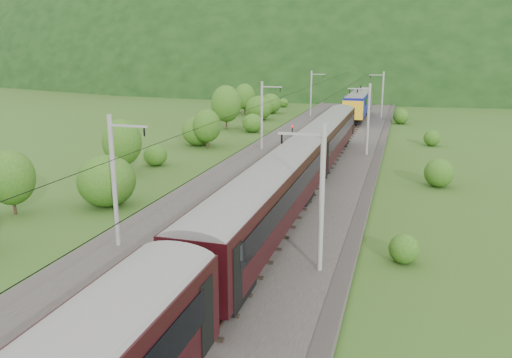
# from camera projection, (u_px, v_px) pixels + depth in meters

# --- Properties ---
(ground) EXTENTS (600.00, 600.00, 0.00)m
(ground) POSITION_uv_depth(u_px,v_px,m) (213.00, 261.00, 28.94)
(ground) COLOR #354E18
(ground) RESTS_ON ground
(railbed) EXTENTS (14.00, 220.00, 0.30)m
(railbed) POSITION_uv_depth(u_px,v_px,m) (261.00, 208.00, 38.17)
(railbed) COLOR #38332D
(railbed) RESTS_ON ground
(track_left) EXTENTS (2.40, 220.00, 0.27)m
(track_left) POSITION_uv_depth(u_px,v_px,m) (231.00, 203.00, 38.78)
(track_left) COLOR #523023
(track_left) RESTS_ON railbed
(track_right) EXTENTS (2.40, 220.00, 0.27)m
(track_right) POSITION_uv_depth(u_px,v_px,m) (291.00, 208.00, 37.46)
(track_right) COLOR #523023
(track_right) RESTS_ON railbed
(catenary_left) EXTENTS (2.54, 192.28, 8.00)m
(catenary_left) POSITION_uv_depth(u_px,v_px,m) (262.00, 114.00, 59.18)
(catenary_left) COLOR gray
(catenary_left) RESTS_ON railbed
(catenary_right) EXTENTS (2.54, 192.28, 8.00)m
(catenary_right) POSITION_uv_depth(u_px,v_px,m) (368.00, 118.00, 55.80)
(catenary_right) COLOR gray
(catenary_right) RESTS_ON railbed
(overhead_wires) EXTENTS (4.83, 198.00, 0.03)m
(overhead_wires) POSITION_uv_depth(u_px,v_px,m) (261.00, 118.00, 36.42)
(overhead_wires) COLOR black
(overhead_wires) RESTS_ON ground
(mountain_main) EXTENTS (504.00, 360.00, 244.00)m
(mountain_main) POSITION_uv_depth(u_px,v_px,m) (388.00, 72.00, 270.10)
(mountain_main) COLOR black
(mountain_main) RESTS_ON ground
(mountain_ridge) EXTENTS (336.00, 280.00, 132.00)m
(mountain_ridge) POSITION_uv_depth(u_px,v_px,m) (209.00, 68.00, 340.34)
(mountain_ridge) COLOR black
(mountain_ridge) RESTS_ON ground
(train) EXTENTS (3.19, 129.00, 5.56)m
(train) POSITION_uv_depth(u_px,v_px,m) (269.00, 187.00, 30.55)
(train) COLOR black
(train) RESTS_ON ground
(hazard_post_near) EXTENTS (0.14, 0.14, 1.29)m
(hazard_post_near) POSITION_uv_depth(u_px,v_px,m) (320.00, 133.00, 67.42)
(hazard_post_near) COLOR red
(hazard_post_near) RESTS_ON railbed
(hazard_post_far) EXTENTS (0.14, 0.14, 1.29)m
(hazard_post_far) POSITION_uv_depth(u_px,v_px,m) (345.00, 115.00, 85.92)
(hazard_post_far) COLOR red
(hazard_post_far) RESTS_ON railbed
(signal) EXTENTS (0.24, 0.24, 2.20)m
(signal) POSITION_uv_depth(u_px,v_px,m) (292.00, 132.00, 64.03)
(signal) COLOR black
(signal) RESTS_ON railbed
(vegetation_left) EXTENTS (11.93, 144.69, 6.67)m
(vegetation_left) POSITION_uv_depth(u_px,v_px,m) (152.00, 143.00, 51.72)
(vegetation_left) COLOR #255316
(vegetation_left) RESTS_ON ground
(vegetation_right) EXTENTS (6.41, 100.32, 2.32)m
(vegetation_right) POSITION_uv_depth(u_px,v_px,m) (419.00, 177.00, 44.03)
(vegetation_right) COLOR #255316
(vegetation_right) RESTS_ON ground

